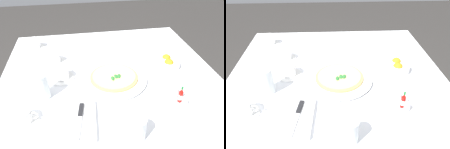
% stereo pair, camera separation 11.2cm
% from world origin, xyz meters
% --- Properties ---
extents(dining_table, '(1.16, 1.16, 0.74)m').
position_xyz_m(dining_table, '(0.00, 0.00, 0.61)').
color(dining_table, white).
rests_on(dining_table, ground_plane).
extents(pizza_plate, '(0.34, 0.34, 0.02)m').
position_xyz_m(pizza_plate, '(0.06, 0.01, 0.75)').
color(pizza_plate, white).
rests_on(pizza_plate, dining_table).
extents(pizza, '(0.25, 0.25, 0.02)m').
position_xyz_m(pizza, '(0.06, 0.01, 0.77)').
color(pizza, '#DBAD60').
rests_on(pizza, pizza_plate).
extents(coffee_cup_far_right, '(0.13, 0.13, 0.06)m').
position_xyz_m(coffee_cup_far_right, '(0.28, -0.41, 0.77)').
color(coffee_cup_far_right, white).
rests_on(coffee_cup_far_right, dining_table).
extents(coffee_cup_back_corner, '(0.13, 0.13, 0.06)m').
position_xyz_m(coffee_cup_back_corner, '(-0.18, -0.30, 0.77)').
color(coffee_cup_back_corner, white).
rests_on(coffee_cup_back_corner, dining_table).
extents(coffee_cup_left_edge, '(0.13, 0.13, 0.07)m').
position_xyz_m(coffee_cup_left_edge, '(-0.39, -0.44, 0.77)').
color(coffee_cup_left_edge, white).
rests_on(coffee_cup_left_edge, dining_table).
extents(coffee_cup_near_right, '(0.13, 0.13, 0.06)m').
position_xyz_m(coffee_cup_near_right, '(-0.01, -0.25, 0.77)').
color(coffee_cup_near_right, white).
rests_on(coffee_cup_near_right, dining_table).
extents(water_glass_right_edge, '(0.07, 0.07, 0.10)m').
position_xyz_m(water_glass_right_edge, '(0.43, 0.03, 0.79)').
color(water_glass_right_edge, white).
rests_on(water_glass_right_edge, dining_table).
extents(water_glass_near_left, '(0.07, 0.07, 0.13)m').
position_xyz_m(water_glass_near_left, '(0.13, -0.34, 0.80)').
color(water_glass_near_left, white).
rests_on(water_glass_near_left, dining_table).
extents(napkin_folded, '(0.23, 0.14, 0.02)m').
position_xyz_m(napkin_folded, '(0.32, -0.18, 0.75)').
color(napkin_folded, white).
rests_on(napkin_folded, dining_table).
extents(dinner_knife, '(0.20, 0.05, 0.01)m').
position_xyz_m(dinner_knife, '(0.32, -0.18, 0.77)').
color(dinner_knife, silver).
rests_on(dinner_knife, napkin_folded).
extents(citrus_bowl, '(0.15, 0.15, 0.06)m').
position_xyz_m(citrus_bowl, '(-0.02, 0.33, 0.77)').
color(citrus_bowl, white).
rests_on(citrus_bowl, dining_table).
extents(hot_sauce_bottle, '(0.02, 0.02, 0.08)m').
position_xyz_m(hot_sauce_bottle, '(0.27, 0.28, 0.78)').
color(hot_sauce_bottle, '#B7140F').
rests_on(hot_sauce_bottle, dining_table).
extents(salt_shaker, '(0.03, 0.03, 0.06)m').
position_xyz_m(salt_shaker, '(0.29, 0.29, 0.77)').
color(salt_shaker, white).
rests_on(salt_shaker, dining_table).
extents(pepper_shaker, '(0.03, 0.03, 0.06)m').
position_xyz_m(pepper_shaker, '(0.24, 0.27, 0.77)').
color(pepper_shaker, white).
rests_on(pepper_shaker, dining_table).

